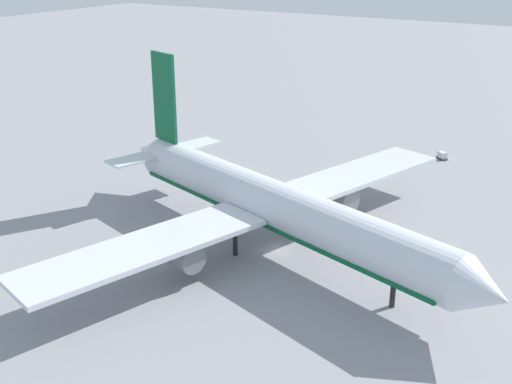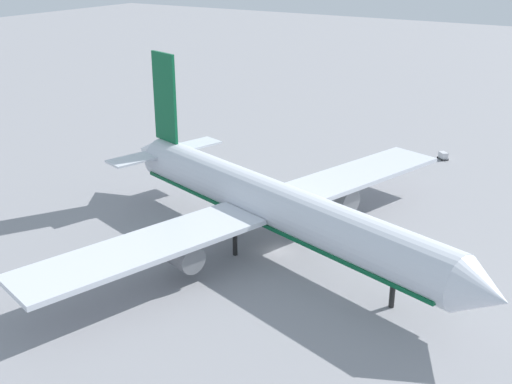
{
  "view_description": "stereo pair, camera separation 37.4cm",
  "coord_description": "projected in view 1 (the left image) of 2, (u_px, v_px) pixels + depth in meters",
  "views": [
    {
      "loc": [
        41.28,
        -73.16,
        42.08
      ],
      "look_at": [
        -5.09,
        2.44,
        7.34
      ],
      "focal_mm": 44.74,
      "sensor_mm": 36.0,
      "label": 1
    },
    {
      "loc": [
        41.6,
        -72.97,
        42.08
      ],
      "look_at": [
        -5.09,
        2.44,
        7.34
      ],
      "focal_mm": 44.74,
      "sensor_mm": 36.0,
      "label": 2
    }
  ],
  "objects": [
    {
      "name": "airliner",
      "position": [
        272.0,
        205.0,
        91.92
      ],
      "size": [
        70.66,
        74.59,
        25.47
      ],
      "color": "silver",
      "rests_on": "ground"
    },
    {
      "name": "baggage_cart_1",
      "position": [
        174.0,
        151.0,
        135.48
      ],
      "size": [
        2.23,
        3.05,
        1.5
      ],
      "color": "#26598C",
      "rests_on": "ground"
    },
    {
      "name": "baggage_cart_0",
      "position": [
        442.0,
        155.0,
        132.65
      ],
      "size": [
        2.66,
        2.62,
        1.54
      ],
      "color": "#595B60",
      "rests_on": "ground"
    },
    {
      "name": "ground_plane",
      "position": [
        277.0,
        250.0,
        93.51
      ],
      "size": [
        600.0,
        600.0,
        0.0
      ],
      "primitive_type": "plane",
      "color": "gray"
    }
  ]
}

